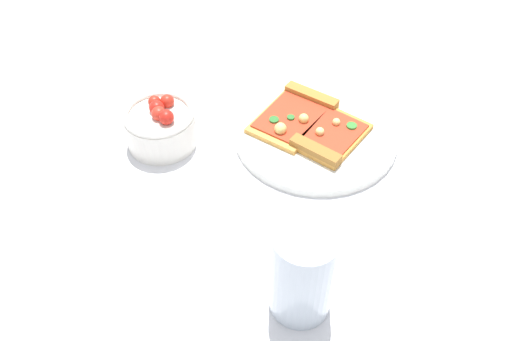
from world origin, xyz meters
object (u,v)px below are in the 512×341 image
Objects in this scene: plate at (315,134)px; pizza_slice_near at (328,139)px; soda_glass at (302,276)px; pizza_slice_far at (295,114)px; salad_bowl at (161,126)px.

pizza_slice_near is (-0.03, 0.02, 0.01)m from plate.
soda_glass is (-0.08, 0.27, 0.04)m from pizza_slice_near.
pizza_slice_near is 0.08m from pizza_slice_far.
pizza_slice_near reaches higher than plate.
pizza_slice_far is (0.07, -0.03, 0.00)m from pizza_slice_near.
soda_glass reaches higher than pizza_slice_far.
plate is 0.03m from pizza_slice_near.
soda_glass is at bearing 116.56° from pizza_slice_far.
salad_bowl reaches higher than plate.
pizza_slice_far reaches higher than pizza_slice_near.
pizza_slice_far is at bearing -140.00° from salad_bowl.
pizza_slice_far is 1.32× the size of salad_bowl.
salad_bowl is 0.35m from soda_glass.
pizza_slice_near is at bearing 151.22° from plate.
soda_glass is (-0.15, 0.30, 0.04)m from pizza_slice_far.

